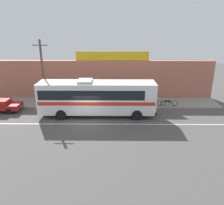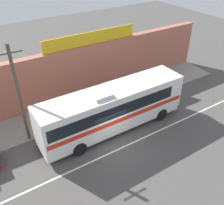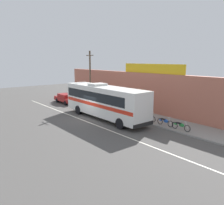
% 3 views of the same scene
% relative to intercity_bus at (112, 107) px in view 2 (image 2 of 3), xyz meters
% --- Properties ---
extents(ground_plane, '(70.00, 70.00, 0.00)m').
position_rel_intercity_bus_xyz_m(ground_plane, '(-0.85, -1.42, -2.07)').
color(ground_plane, '#4F4C49').
extents(sidewalk_slab, '(30.00, 3.60, 0.14)m').
position_rel_intercity_bus_xyz_m(sidewalk_slab, '(-0.85, 3.78, -2.00)').
color(sidewalk_slab, gray).
rests_on(sidewalk_slab, ground_plane).
extents(storefront_facade, '(30.00, 0.70, 4.80)m').
position_rel_intercity_bus_xyz_m(storefront_facade, '(-0.85, 5.93, 0.33)').
color(storefront_facade, '#B26651').
rests_on(storefront_facade, ground_plane).
extents(storefront_billboard, '(8.94, 0.12, 1.10)m').
position_rel_intercity_bus_xyz_m(storefront_billboard, '(1.59, 5.93, 3.28)').
color(storefront_billboard, gold).
rests_on(storefront_billboard, storefront_facade).
extents(road_center_stripe, '(30.00, 0.14, 0.01)m').
position_rel_intercity_bus_xyz_m(road_center_stripe, '(-0.85, -2.22, -2.06)').
color(road_center_stripe, silver).
rests_on(road_center_stripe, ground_plane).
extents(intercity_bus, '(11.71, 2.64, 3.78)m').
position_rel_intercity_bus_xyz_m(intercity_bus, '(0.00, 0.00, 0.00)').
color(intercity_bus, white).
rests_on(intercity_bus, ground_plane).
extents(utility_pole, '(1.60, 0.22, 7.39)m').
position_rel_intercity_bus_xyz_m(utility_pole, '(-5.93, 2.25, 1.90)').
color(utility_pole, brown).
rests_on(utility_pole, sidewalk_slab).
extents(motorcycle_black, '(1.92, 0.56, 0.94)m').
position_rel_intercity_bus_xyz_m(motorcycle_black, '(8.09, 2.50, -1.50)').
color(motorcycle_black, black).
rests_on(motorcycle_black, sidewalk_slab).
extents(motorcycle_orange, '(1.82, 0.56, 0.94)m').
position_rel_intercity_bus_xyz_m(motorcycle_orange, '(4.17, 2.61, -1.50)').
color(motorcycle_orange, black).
rests_on(motorcycle_orange, sidewalk_slab).
extents(motorcycle_purple, '(1.85, 0.56, 0.94)m').
position_rel_intercity_bus_xyz_m(motorcycle_purple, '(6.33, 2.54, -1.50)').
color(motorcycle_purple, black).
rests_on(motorcycle_purple, sidewalk_slab).
extents(pedestrian_near_shop, '(0.30, 0.48, 1.66)m').
position_rel_intercity_bus_xyz_m(pedestrian_near_shop, '(1.33, 3.62, -0.96)').
color(pedestrian_near_shop, black).
rests_on(pedestrian_near_shop, sidewalk_slab).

